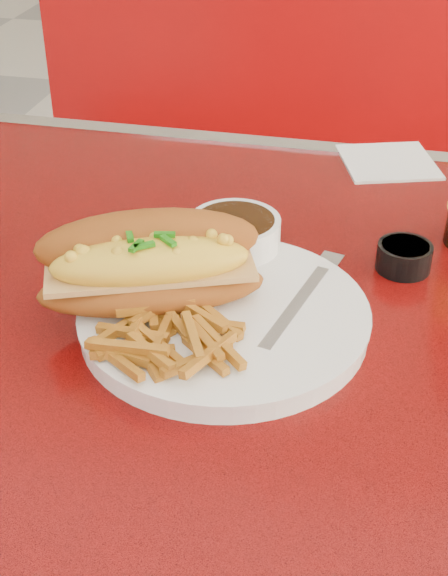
% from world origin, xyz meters
% --- Properties ---
extents(diner_table, '(1.23, 0.83, 0.77)m').
position_xyz_m(diner_table, '(0.00, 0.00, 0.61)').
color(diner_table, red).
rests_on(diner_table, ground).
extents(booth_bench_far, '(1.20, 0.51, 0.90)m').
position_xyz_m(booth_bench_far, '(0.00, 0.81, 0.29)').
color(booth_bench_far, '#A50B0B').
rests_on(booth_bench_far, ground).
extents(dinner_plate, '(0.32, 0.32, 0.02)m').
position_xyz_m(dinner_plate, '(-0.01, -0.00, 0.78)').
color(dinner_plate, white).
rests_on(dinner_plate, diner_table).
extents(mac_hoagie, '(0.21, 0.16, 0.09)m').
position_xyz_m(mac_hoagie, '(-0.07, 0.00, 0.82)').
color(mac_hoagie, '#9D5119').
rests_on(mac_hoagie, dinner_plate).
extents(fries_pile, '(0.11, 0.10, 0.03)m').
position_xyz_m(fries_pile, '(-0.04, -0.05, 0.80)').
color(fries_pile, orange).
rests_on(fries_pile, dinner_plate).
extents(fork, '(0.05, 0.16, 0.00)m').
position_xyz_m(fork, '(0.05, 0.04, 0.79)').
color(fork, silver).
rests_on(fork, dinner_plate).
extents(gravy_ramekin, '(0.10, 0.10, 0.05)m').
position_xyz_m(gravy_ramekin, '(-0.02, 0.10, 0.80)').
color(gravy_ramekin, white).
rests_on(gravy_ramekin, diner_table).
extents(sauce_cup_right, '(0.07, 0.07, 0.03)m').
position_xyz_m(sauce_cup_right, '(0.14, 0.13, 0.78)').
color(sauce_cup_right, black).
rests_on(sauce_cup_right, diner_table).
extents(paper_napkin, '(0.14, 0.14, 0.00)m').
position_xyz_m(paper_napkin, '(0.11, 0.37, 0.77)').
color(paper_napkin, white).
rests_on(paper_napkin, diner_table).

